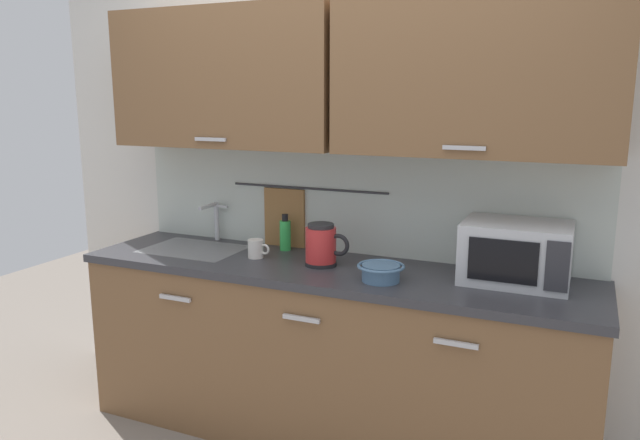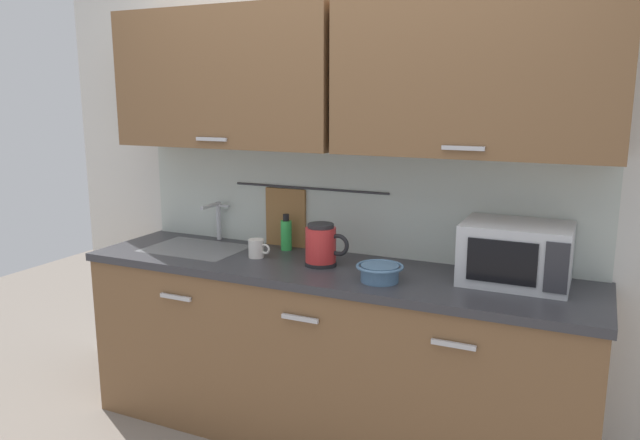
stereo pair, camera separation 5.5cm
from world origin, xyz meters
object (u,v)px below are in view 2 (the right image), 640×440
Objects in this scene: electric_kettle at (322,245)px; mug_near_sink at (257,248)px; mixing_bowl at (380,272)px; microwave at (516,253)px; dish_soap_bottle at (286,234)px.

electric_kettle reaches higher than mug_near_sink.
mug_near_sink is 0.56× the size of mixing_bowl.
mixing_bowl is (0.71, -0.12, -0.00)m from mug_near_sink.
mixing_bowl is at bearing -9.68° from mug_near_sink.
microwave reaches higher than dish_soap_bottle.
microwave is 3.83× the size of mug_near_sink.
electric_kettle is 0.37m from mug_near_sink.
mug_near_sink reaches higher than mixing_bowl.
mug_near_sink is at bearing -178.96° from electric_kettle.
dish_soap_bottle is 1.63× the size of mug_near_sink.
electric_kettle is at bearing 159.73° from mixing_bowl.
microwave reaches higher than mixing_bowl.
electric_kettle reaches higher than mixing_bowl.
mug_near_sink is at bearing -107.42° from dish_soap_bottle.
microwave is at bearing 4.99° from mug_near_sink.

